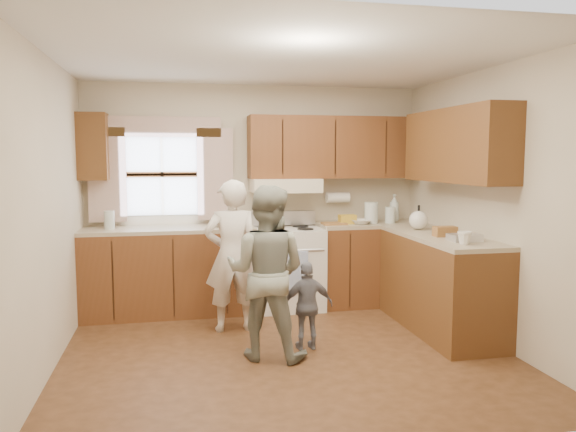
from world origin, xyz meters
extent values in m
plane|color=#422814|center=(0.00, 0.00, 0.00)|extent=(3.80, 3.80, 0.00)
plane|color=white|center=(0.00, 0.00, 2.50)|extent=(3.80, 3.80, 0.00)
plane|color=beige|center=(0.00, 1.75, 1.25)|extent=(3.80, 0.00, 3.80)
plane|color=beige|center=(0.00, -1.75, 1.25)|extent=(3.80, 0.00, 3.80)
plane|color=beige|center=(-1.90, 0.00, 1.25)|extent=(0.00, 3.50, 3.50)
plane|color=beige|center=(1.90, 0.00, 1.25)|extent=(0.00, 3.50, 3.50)
cube|color=#48260F|center=(-0.99, 1.45, 0.45)|extent=(1.82, 0.60, 0.90)
cube|color=#48260F|center=(1.29, 1.45, 0.45)|extent=(1.22, 0.60, 0.90)
cube|color=#3B1F0D|center=(1.60, 0.32, 0.45)|extent=(0.60, 1.65, 0.90)
cube|color=tan|center=(-0.99, 1.45, 0.92)|extent=(1.82, 0.60, 0.04)
cube|color=tan|center=(1.29, 1.45, 0.92)|extent=(1.22, 0.60, 0.04)
cube|color=tan|center=(1.60, 0.32, 0.92)|extent=(0.60, 1.65, 0.04)
cube|color=#48260F|center=(0.90, 1.58, 1.80)|extent=(2.00, 0.33, 0.70)
cube|color=#3B1F0D|center=(-1.75, 1.58, 1.80)|extent=(0.30, 0.33, 0.70)
cube|color=#3B1F0D|center=(1.73, 0.32, 1.80)|extent=(0.33, 1.65, 0.70)
cube|color=beige|center=(0.30, 1.52, 1.38)|extent=(0.76, 0.45, 0.15)
cube|color=silver|center=(-1.05, 1.73, 1.50)|extent=(0.90, 0.03, 0.90)
cube|color=#FFBB4B|center=(-1.63, 1.68, 1.50)|extent=(0.40, 0.05, 1.02)
cube|color=#FFBB4B|center=(-0.47, 1.68, 1.50)|extent=(0.40, 0.05, 1.02)
cube|color=#FFBB4B|center=(-1.05, 1.68, 2.02)|extent=(1.30, 0.05, 0.22)
cylinder|color=white|center=(0.95, 1.65, 1.22)|extent=(0.27, 0.12, 0.12)
imported|color=silver|center=(-0.48, 1.38, 0.99)|extent=(0.13, 0.13, 0.10)
imported|color=silver|center=(1.60, 1.53, 1.10)|extent=(0.13, 0.13, 0.32)
imported|color=silver|center=(1.12, 1.32, 0.97)|extent=(0.24, 0.24, 0.05)
imported|color=silver|center=(1.52, -0.26, 1.00)|extent=(0.14, 0.14, 0.11)
cylinder|color=silver|center=(-1.60, 1.45, 1.04)|extent=(0.11, 0.11, 0.19)
cube|color=olive|center=(0.82, 1.35, 0.95)|extent=(0.26, 0.20, 0.02)
cube|color=gold|center=(0.99, 1.40, 0.99)|extent=(0.19, 0.13, 0.10)
cylinder|color=silver|center=(1.27, 1.39, 1.06)|extent=(0.15, 0.15, 0.24)
cylinder|color=silver|center=(1.49, 1.36, 1.03)|extent=(0.12, 0.12, 0.18)
sphere|color=silver|center=(1.56, 0.76, 1.04)|extent=(0.20, 0.20, 0.20)
cube|color=olive|center=(1.59, 0.23, 0.99)|extent=(0.21, 0.12, 0.10)
cube|color=silver|center=(1.62, -0.08, 0.97)|extent=(0.27, 0.19, 0.06)
cube|color=silver|center=(0.30, 1.43, 0.45)|extent=(0.76, 0.64, 0.90)
cube|color=#B7B7BC|center=(0.30, 1.69, 0.99)|extent=(0.76, 0.10, 0.16)
cylinder|color=#B7B7BC|center=(0.30, 1.11, 0.70)|extent=(0.68, 0.03, 0.03)
cube|color=#4E6BB6|center=(0.35, 1.09, 0.48)|extent=(0.22, 0.02, 0.42)
cylinder|color=black|center=(0.12, 1.55, 0.91)|extent=(0.18, 0.18, 0.01)
cylinder|color=black|center=(0.48, 1.55, 0.91)|extent=(0.18, 0.18, 0.01)
cylinder|color=black|center=(0.12, 1.30, 0.91)|extent=(0.18, 0.18, 0.01)
cylinder|color=black|center=(0.48, 1.30, 0.91)|extent=(0.18, 0.18, 0.01)
imported|color=silver|center=(-0.39, 0.73, 0.74)|extent=(0.56, 0.38, 1.48)
imported|color=#23392F|center=(-0.18, -0.07, 0.73)|extent=(0.88, 0.80, 1.46)
imported|color=slate|center=(0.20, 0.04, 0.39)|extent=(0.47, 0.21, 0.78)
camera|label=1|loc=(-0.93, -4.64, 1.69)|focal=35.00mm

